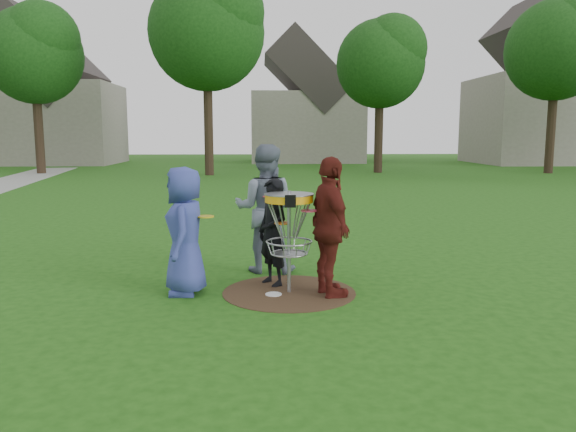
{
  "coord_description": "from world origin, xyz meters",
  "views": [
    {
      "loc": [
        -0.37,
        -7.33,
        2.13
      ],
      "look_at": [
        0.0,
        0.3,
        1.0
      ],
      "focal_mm": 35.0,
      "sensor_mm": 36.0,
      "label": 1
    }
  ],
  "objects_px": {
    "player_black": "(273,232)",
    "player_grey": "(265,209)",
    "player_blue": "(185,231)",
    "player_maroon": "(330,227)",
    "disc_golf_basket": "(289,218)"
  },
  "relations": [
    {
      "from": "player_black",
      "to": "player_grey",
      "type": "height_order",
      "value": "player_grey"
    },
    {
      "from": "player_black",
      "to": "player_blue",
      "type": "bearing_deg",
      "value": -105.87
    },
    {
      "from": "player_blue",
      "to": "player_maroon",
      "type": "bearing_deg",
      "value": 81.61
    },
    {
      "from": "player_black",
      "to": "player_grey",
      "type": "distance_m",
      "value": 0.83
    },
    {
      "from": "player_black",
      "to": "player_grey",
      "type": "xyz_separation_m",
      "value": [
        -0.1,
        0.79,
        0.23
      ]
    },
    {
      "from": "player_maroon",
      "to": "disc_golf_basket",
      "type": "distance_m",
      "value": 0.56
    },
    {
      "from": "player_grey",
      "to": "player_maroon",
      "type": "height_order",
      "value": "player_grey"
    },
    {
      "from": "player_maroon",
      "to": "disc_golf_basket",
      "type": "xyz_separation_m",
      "value": [
        -0.53,
        0.18,
        0.1
      ]
    },
    {
      "from": "player_black",
      "to": "player_grey",
      "type": "relative_size",
      "value": 0.77
    },
    {
      "from": "disc_golf_basket",
      "to": "player_black",
      "type": "bearing_deg",
      "value": 116.65
    },
    {
      "from": "player_black",
      "to": "disc_golf_basket",
      "type": "height_order",
      "value": "player_black"
    },
    {
      "from": "player_black",
      "to": "player_maroon",
      "type": "relative_size",
      "value": 0.82
    },
    {
      "from": "player_blue",
      "to": "player_maroon",
      "type": "relative_size",
      "value": 0.93
    },
    {
      "from": "player_grey",
      "to": "disc_golf_basket",
      "type": "xyz_separation_m",
      "value": [
        0.31,
        -1.21,
        0.04
      ]
    },
    {
      "from": "player_grey",
      "to": "player_black",
      "type": "bearing_deg",
      "value": 106.08
    }
  ]
}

